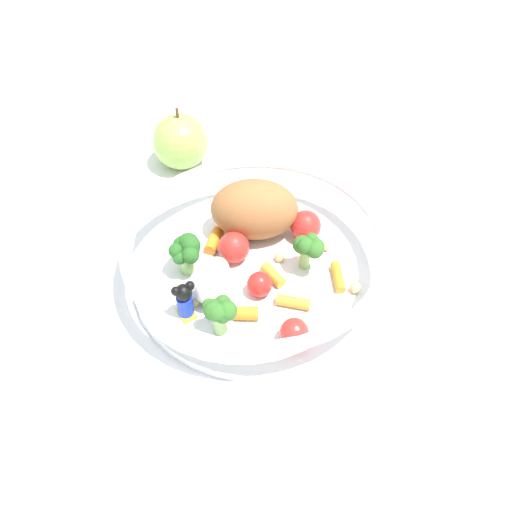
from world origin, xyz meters
TOP-DOWN VIEW (x-y plane):
  - ground_plane at (0.00, 0.00)m, footprint 2.40×2.40m
  - food_container at (0.02, 0.01)m, footprint 0.25×0.25m
  - loose_apple at (0.23, 0.00)m, footprint 0.07×0.07m

SIDE VIEW (x-z plane):
  - ground_plane at x=0.00m, z-range 0.00..0.00m
  - food_container at x=0.02m, z-range 0.00..0.07m
  - loose_apple at x=0.23m, z-range -0.01..0.07m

